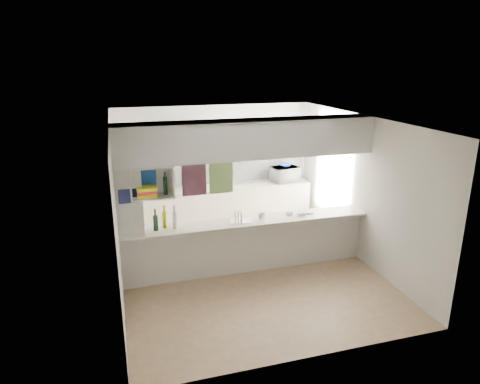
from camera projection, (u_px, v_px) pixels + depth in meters
name	position (u px, v px, depth m)	size (l,w,h in m)	color
floor	(248.00, 270.00, 7.44)	(4.80, 4.80, 0.00)	#8C6D51
ceiling	(248.00, 120.00, 6.67)	(4.80, 4.80, 0.00)	white
wall_back	(215.00, 166.00, 9.25)	(4.20, 4.20, 0.00)	silver
wall_left	(116.00, 211.00, 6.49)	(4.80, 4.80, 0.00)	silver
wall_right	(360.00, 189.00, 7.62)	(4.80, 4.80, 0.00)	silver
servery_partition	(238.00, 179.00, 6.90)	(4.20, 0.50, 2.60)	silver
cubby_shelf	(150.00, 183.00, 6.45)	(0.65, 0.35, 0.50)	white
kitchen_run	(225.00, 190.00, 9.19)	(3.60, 0.63, 2.24)	beige
microwave	(285.00, 174.00, 9.43)	(0.58, 0.39, 0.32)	white
bowl	(285.00, 165.00, 9.41)	(0.25, 0.25, 0.06)	navy
dish_rack	(240.00, 217.00, 7.11)	(0.40, 0.33, 0.19)	silver
cup	(262.00, 216.00, 7.18)	(0.12, 0.12, 0.10)	white
wine_bottles	(165.00, 220.00, 6.77)	(0.38, 0.16, 0.39)	black
plastic_tubs	(295.00, 213.00, 7.41)	(0.48, 0.21, 0.06)	silver
utensil_jar	(198.00, 184.00, 9.00)	(0.10, 0.10, 0.14)	black
knife_block	(202.00, 182.00, 9.04)	(0.10, 0.08, 0.20)	brown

